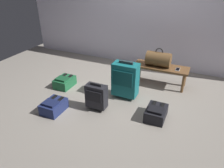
% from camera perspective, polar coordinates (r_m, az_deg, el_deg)
% --- Properties ---
extents(ground_plane, '(6.60, 6.60, 0.00)m').
position_cam_1_polar(ground_plane, '(3.66, 2.94, -3.74)').
color(ground_plane, gray).
extents(back_wall, '(6.00, 0.10, 2.80)m').
position_cam_1_polar(back_wall, '(4.66, 11.18, 21.22)').
color(back_wall, silver).
rests_on(back_wall, ground).
extents(bench, '(1.00, 0.36, 0.38)m').
position_cam_1_polar(bench, '(4.04, 12.95, 3.93)').
color(bench, brown).
rests_on(bench, ground).
extents(duffel_bag_brown, '(0.44, 0.26, 0.34)m').
position_cam_1_polar(duffel_bag_brown, '(3.98, 12.36, 6.57)').
color(duffel_bag_brown, brown).
rests_on(duffel_bag_brown, bench).
extents(cell_phone, '(0.07, 0.14, 0.01)m').
position_cam_1_polar(cell_phone, '(3.96, 17.23, 3.80)').
color(cell_phone, silver).
rests_on(cell_phone, bench).
extents(suitcase_upright_teal, '(0.42, 0.26, 0.65)m').
position_cam_1_polar(suitcase_upright_teal, '(3.53, 3.59, 1.26)').
color(suitcase_upright_teal, '#14666B').
rests_on(suitcase_upright_teal, ground).
extents(suitcase_small_charcoal, '(0.32, 0.18, 0.46)m').
position_cam_1_polar(suitcase_small_charcoal, '(3.26, -4.24, -3.25)').
color(suitcase_small_charcoal, black).
rests_on(suitcase_small_charcoal, ground).
extents(backpack_green, '(0.28, 0.38, 0.21)m').
position_cam_1_polar(backpack_green, '(4.06, -12.61, 0.54)').
color(backpack_green, '#1E6038').
rests_on(backpack_green, ground).
extents(backpack_navy, '(0.28, 0.38, 0.21)m').
position_cam_1_polar(backpack_navy, '(3.40, -15.38, -5.75)').
color(backpack_navy, navy).
rests_on(backpack_navy, ground).
extents(backpack_dark, '(0.28, 0.38, 0.21)m').
position_cam_1_polar(backpack_dark, '(3.20, 11.75, -7.59)').
color(backpack_dark, black).
rests_on(backpack_dark, ground).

